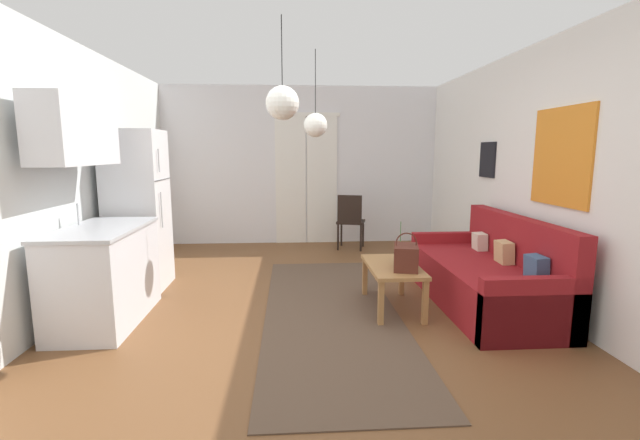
{
  "coord_description": "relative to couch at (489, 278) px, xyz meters",
  "views": [
    {
      "loc": [
        -0.18,
        -3.53,
        1.55
      ],
      "look_at": [
        0.14,
        1.09,
        0.81
      ],
      "focal_mm": 24.27,
      "sensor_mm": 36.0,
      "label": 1
    }
  ],
  "objects": [
    {
      "name": "ground_plane",
      "position": [
        -1.82,
        -0.58,
        -0.34
      ],
      "size": [
        5.15,
        8.16,
        0.1
      ],
      "primitive_type": "cube",
      "color": "brown"
    },
    {
      "name": "wall_back",
      "position": [
        -1.82,
        3.25,
        1.01
      ],
      "size": [
        4.75,
        0.13,
        2.62
      ],
      "color": "silver",
      "rests_on": "ground_plane"
    },
    {
      "name": "wall_right",
      "position": [
        0.5,
        -0.57,
        1.03
      ],
      "size": [
        0.12,
        7.76,
        2.62
      ],
      "color": "white",
      "rests_on": "ground_plane"
    },
    {
      "name": "wall_left",
      "position": [
        -4.15,
        -0.58,
        1.02
      ],
      "size": [
        0.12,
        7.76,
        2.62
      ],
      "color": "silver",
      "rests_on": "ground_plane"
    },
    {
      "name": "area_rug",
      "position": [
        -1.62,
        -0.1,
        -0.28
      ],
      "size": [
        1.27,
        3.64,
        0.01
      ],
      "primitive_type": "cube",
      "color": "brown",
      "rests_on": "ground_plane"
    },
    {
      "name": "couch",
      "position": [
        0.0,
        0.0,
        0.0
      ],
      "size": [
        0.88,
        2.02,
        0.91
      ],
      "color": "maroon",
      "rests_on": "ground_plane"
    },
    {
      "name": "coffee_table",
      "position": [
        -1.0,
        -0.04,
        0.1
      ],
      "size": [
        0.48,
        0.91,
        0.45
      ],
      "color": "#A87542",
      "rests_on": "ground_plane"
    },
    {
      "name": "bamboo_vase",
      "position": [
        -0.89,
        0.15,
        0.25
      ],
      "size": [
        0.1,
        0.1,
        0.4
      ],
      "color": "#47704C",
      "rests_on": "coffee_table"
    },
    {
      "name": "handbag",
      "position": [
        -0.92,
        -0.2,
        0.28
      ],
      "size": [
        0.29,
        0.36,
        0.35
      ],
      "color": "#512319",
      "rests_on": "coffee_table"
    },
    {
      "name": "refrigerator",
      "position": [
        -3.73,
        0.86,
        0.61
      ],
      "size": [
        0.62,
        0.6,
        1.79
      ],
      "color": "white",
      "rests_on": "ground_plane"
    },
    {
      "name": "kitchen_counter",
      "position": [
        -3.74,
        -0.18,
        0.46
      ],
      "size": [
        0.65,
        1.22,
        2.01
      ],
      "color": "silver",
      "rests_on": "ground_plane"
    },
    {
      "name": "accent_chair",
      "position": [
        -1.06,
        2.61,
        0.21
      ],
      "size": [
        0.51,
        0.5,
        0.88
      ],
      "rotation": [
        0.0,
        0.0,
        2.87
      ],
      "color": "black",
      "rests_on": "ground_plane"
    },
    {
      "name": "pendant_lamp_near",
      "position": [
        -2.06,
        -0.48,
        1.65
      ],
      "size": [
        0.27,
        0.27,
        0.82
      ],
      "color": "black"
    },
    {
      "name": "pendant_lamp_far",
      "position": [
        -1.73,
        0.66,
        1.55
      ],
      "size": [
        0.26,
        0.26,
        0.92
      ],
      "color": "black"
    }
  ]
}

